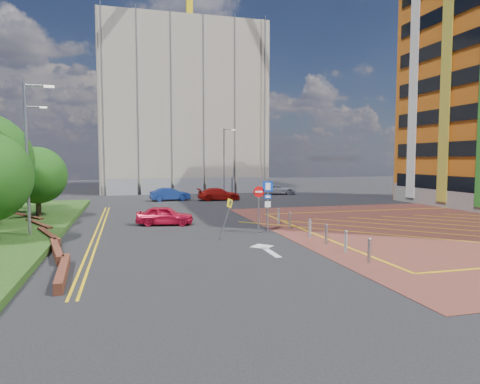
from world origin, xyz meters
name	(u,v)px	position (x,y,z in m)	size (l,w,h in m)	color
ground	(265,236)	(0.00, 0.00, 0.00)	(140.00, 140.00, 0.00)	black
forecourt	(470,226)	(14.00, 0.00, 0.01)	(26.00, 26.00, 0.02)	brown
retaining_wall	(44,236)	(-11.80, 2.00, 0.20)	(6.06, 20.33, 0.40)	brown
tree_c	(37,175)	(-13.50, 10.00, 3.19)	(4.00, 4.00, 4.90)	#3D2B1C
tree_d	(2,165)	(-16.50, 13.00, 3.87)	(5.00, 5.00, 6.08)	#3D2B1C
lamp_left_near	(28,153)	(-12.42, 2.00, 4.66)	(1.53, 0.16, 8.00)	#9EA0A8
lamp_left_far	(29,155)	(-14.42, 12.00, 4.66)	(1.53, 0.16, 8.00)	#9EA0A8
lamp_back	(225,159)	(4.08, 28.00, 4.36)	(1.53, 0.16, 8.00)	#9EA0A8
sign_cluster	(264,200)	(0.30, 0.98, 1.95)	(1.17, 0.12, 3.20)	#9EA0A8
warning_sign	(227,214)	(-2.32, -0.66, 1.43)	(0.78, 0.42, 2.25)	#9EA0A8
bollard_row	(315,231)	(2.30, -1.67, 0.47)	(0.14, 11.14, 0.90)	#9EA0A8
construction_building	(179,113)	(0.00, 40.00, 11.00)	(21.20, 19.20, 22.00)	gray
tower_crane	(192,7)	(2.00, 39.44, 25.85)	(1.60, 35.00, 35.40)	yellow
construction_fence	(197,186)	(1.00, 30.00, 1.00)	(21.60, 0.06, 2.00)	gray
car_red_left	(165,215)	(-5.06, 5.63, 0.63)	(1.49, 3.71, 1.26)	red
car_blue_back	(170,194)	(-3.12, 22.01, 0.67)	(1.43, 4.09, 1.35)	navy
car_red_back	(219,194)	(1.88, 21.19, 0.65)	(1.82, 4.48, 1.30)	#9F110D
car_silver_back	(278,189)	(10.42, 26.67, 0.63)	(2.09, 4.53, 1.26)	silver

